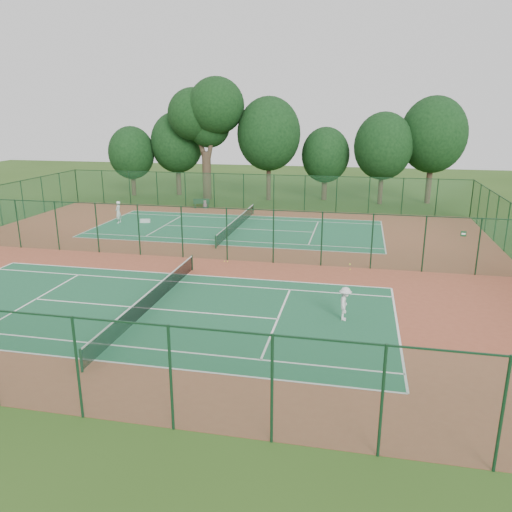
# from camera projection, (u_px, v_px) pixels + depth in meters

# --- Properties ---
(ground) EXTENTS (120.00, 120.00, 0.00)m
(ground) POSITION_uv_depth(u_px,v_px,m) (205.00, 259.00, 33.24)
(ground) COLOR #2C4B17
(ground) RESTS_ON ground
(red_pad) EXTENTS (40.00, 36.00, 0.01)m
(red_pad) POSITION_uv_depth(u_px,v_px,m) (205.00, 259.00, 33.24)
(red_pad) COLOR brown
(red_pad) RESTS_ON ground
(court_near) EXTENTS (23.77, 10.97, 0.01)m
(court_near) POSITION_uv_depth(u_px,v_px,m) (151.00, 309.00, 24.77)
(court_near) COLOR #1C5A38
(court_near) RESTS_ON red_pad
(court_far) EXTENTS (23.77, 10.97, 0.01)m
(court_far) POSITION_uv_depth(u_px,v_px,m) (237.00, 229.00, 41.70)
(court_far) COLOR #216947
(court_far) RESTS_ON red_pad
(fence_north) EXTENTS (40.00, 0.09, 3.50)m
(fence_north) POSITION_uv_depth(u_px,v_px,m) (259.00, 192.00, 49.67)
(fence_north) COLOR #194C29
(fence_north) RESTS_ON ground
(fence_south) EXTENTS (40.00, 0.09, 3.50)m
(fence_south) POSITION_uv_depth(u_px,v_px,m) (34.00, 363.00, 15.82)
(fence_south) COLOR #184A31
(fence_south) RESTS_ON ground
(fence_divider) EXTENTS (40.00, 0.09, 3.50)m
(fence_divider) POSITION_uv_depth(u_px,v_px,m) (204.00, 233.00, 32.75)
(fence_divider) COLOR #194D2C
(fence_divider) RESTS_ON ground
(tennis_net_near) EXTENTS (0.10, 12.90, 0.97)m
(tennis_net_near) POSITION_uv_depth(u_px,v_px,m) (150.00, 299.00, 24.62)
(tennis_net_near) COLOR #143721
(tennis_net_near) RESTS_ON ground
(tennis_net_far) EXTENTS (0.10, 12.90, 0.97)m
(tennis_net_far) POSITION_uv_depth(u_px,v_px,m) (237.00, 222.00, 41.55)
(tennis_net_far) COLOR #13341F
(tennis_net_far) RESTS_ON ground
(player_near) EXTENTS (0.61, 1.04, 1.61)m
(player_near) POSITION_uv_depth(u_px,v_px,m) (345.00, 304.00, 23.22)
(player_near) COLOR silver
(player_near) RESTS_ON court_near
(player_far) EXTENTS (0.48, 0.71, 1.91)m
(player_far) POSITION_uv_depth(u_px,v_px,m) (118.00, 212.00, 43.59)
(player_far) COLOR white
(player_far) RESTS_ON court_far
(trash_bin) EXTENTS (0.57, 0.57, 0.84)m
(trash_bin) POSITION_uv_depth(u_px,v_px,m) (205.00, 204.00, 50.44)
(trash_bin) COLOR slate
(trash_bin) RESTS_ON red_pad
(bench) EXTENTS (1.69, 0.84, 1.00)m
(bench) POSITION_uv_depth(u_px,v_px,m) (201.00, 203.00, 50.38)
(bench) COLOR #12331C
(bench) RESTS_ON red_pad
(kit_bag) EXTENTS (0.91, 0.53, 0.32)m
(kit_bag) POSITION_uv_depth(u_px,v_px,m) (145.00, 221.00, 43.95)
(kit_bag) COLOR white
(kit_bag) RESTS_ON red_pad
(stray_ball_a) EXTENTS (0.07, 0.07, 0.07)m
(stray_ball_a) POSITION_uv_depth(u_px,v_px,m) (227.00, 261.00, 32.47)
(stray_ball_a) COLOR yellow
(stray_ball_a) RESTS_ON red_pad
(stray_ball_b) EXTENTS (0.07, 0.07, 0.07)m
(stray_ball_b) POSITION_uv_depth(u_px,v_px,m) (350.00, 269.00, 30.84)
(stray_ball_b) COLOR yellow
(stray_ball_b) RESTS_ON red_pad
(stray_ball_c) EXTENTS (0.07, 0.07, 0.07)m
(stray_ball_c) POSITION_uv_depth(u_px,v_px,m) (224.00, 261.00, 32.51)
(stray_ball_c) COLOR #E8F438
(stray_ball_c) RESTS_ON red_pad
(big_tree) EXTENTS (8.48, 6.20, 13.02)m
(big_tree) POSITION_uv_depth(u_px,v_px,m) (206.00, 114.00, 53.41)
(big_tree) COLOR #3C2D20
(big_tree) RESTS_ON ground
(evergreen_row) EXTENTS (39.00, 5.00, 12.00)m
(evergreen_row) POSITION_uv_depth(u_px,v_px,m) (274.00, 199.00, 55.94)
(evergreen_row) COLOR black
(evergreen_row) RESTS_ON ground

